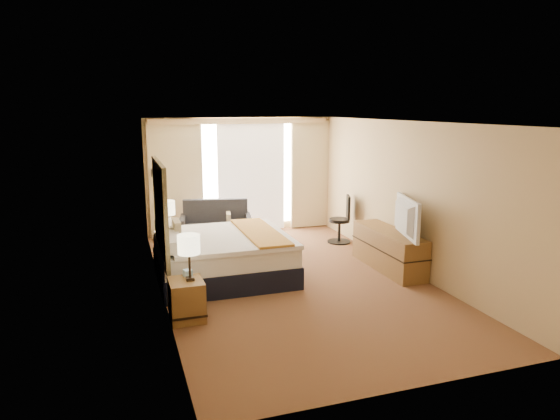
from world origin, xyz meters
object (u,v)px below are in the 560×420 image
object	(u,v)px
lamp_right	(167,209)
nightstand_left	(187,300)
bed	(223,256)
media_dresser	(388,250)
nightstand_right	(168,250)
floor_lamp	(155,190)
lamp_left	(189,245)
television	(401,217)
desk_chair	(342,222)
loveseat	(216,230)

from	to	relation	value
lamp_right	nightstand_left	bearing A→B (deg)	-90.55
nightstand_left	bed	bearing A→B (deg)	61.61
bed	nightstand_left	bearing A→B (deg)	-118.39
media_dresser	nightstand_right	bearing A→B (deg)	158.60
nightstand_left	floor_lamp	bearing A→B (deg)	90.40
lamp_left	television	xyz separation A→B (m)	(3.60, 0.64, -0.01)
nightstand_left	lamp_left	xyz separation A→B (m)	(0.05, -0.01, 0.76)
television	desk_chair	bearing A→B (deg)	14.72
media_dresser	lamp_left	distance (m)	3.86
floor_lamp	lamp_left	bearing A→B (deg)	-88.89
lamp_left	loveseat	bearing A→B (deg)	73.67
lamp_right	lamp_left	bearing A→B (deg)	-89.34
desk_chair	lamp_left	xyz separation A→B (m)	(-3.62, -2.93, 0.59)
nightstand_right	media_dresser	xyz separation A→B (m)	(3.70, -1.45, 0.07)
nightstand_right	television	xyz separation A→B (m)	(3.65, -1.87, 0.75)
media_dresser	loveseat	size ratio (longest dim) A/B	1.14
nightstand_right	desk_chair	bearing A→B (deg)	6.44
desk_chair	nightstand_left	bearing A→B (deg)	-121.66
nightstand_right	media_dresser	size ratio (longest dim) A/B	0.31
bed	loveseat	bearing A→B (deg)	81.78
desk_chair	floor_lamp	bearing A→B (deg)	178.69
media_dresser	television	size ratio (longest dim) A/B	1.57
lamp_left	desk_chair	bearing A→B (deg)	38.99
nightstand_right	lamp_left	world-z (taller)	lamp_left
media_dresser	desk_chair	distance (m)	1.87
floor_lamp	lamp_right	distance (m)	1.79
nightstand_right	lamp_right	world-z (taller)	lamp_right
nightstand_right	lamp_right	distance (m)	0.76
nightstand_right	nightstand_left	bearing A→B (deg)	-90.00
nightstand_right	desk_chair	world-z (taller)	desk_chair
media_dresser	television	xyz separation A→B (m)	(-0.05, -0.42, 0.68)
nightstand_left	television	xyz separation A→B (m)	(3.65, 0.63, 0.75)
television	nightstand_left	bearing A→B (deg)	115.05
desk_chair	lamp_left	world-z (taller)	lamp_left
television	bed	bearing A→B (deg)	88.32
nightstand_left	nightstand_right	size ratio (longest dim) A/B	1.00
television	floor_lamp	bearing A→B (deg)	59.94
nightstand_right	loveseat	size ratio (longest dim) A/B	0.35
desk_chair	television	distance (m)	2.36
lamp_left	media_dresser	bearing A→B (deg)	16.25
nightstand_left	floor_lamp	world-z (taller)	floor_lamp
nightstand_right	desk_chair	xyz separation A→B (m)	(3.67, 0.41, 0.17)
loveseat	lamp_left	xyz separation A→B (m)	(-1.06, -3.61, 0.74)
media_dresser	lamp_right	world-z (taller)	lamp_right
floor_lamp	desk_chair	bearing A→B (deg)	-21.21
nightstand_right	desk_chair	distance (m)	3.70
lamp_right	desk_chair	bearing A→B (deg)	5.47
loveseat	television	xyz separation A→B (m)	(2.54, -2.97, 0.73)
loveseat	lamp_right	world-z (taller)	lamp_right
bed	lamp_right	xyz separation A→B (m)	(-0.78, 1.07, 0.65)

